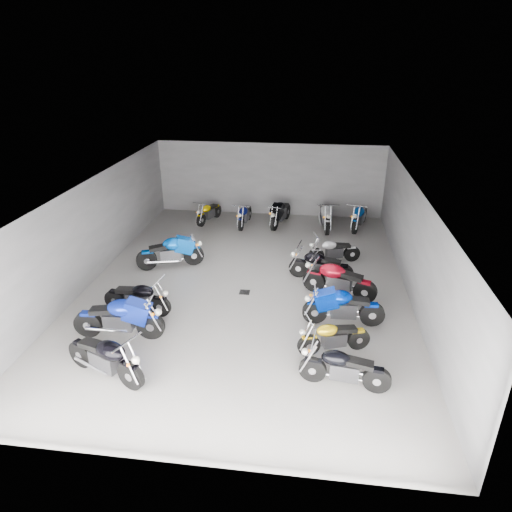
% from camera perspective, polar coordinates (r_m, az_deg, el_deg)
% --- Properties ---
extents(ground, '(14.00, 14.00, 0.00)m').
position_cam_1_polar(ground, '(14.63, -1.14, -3.62)').
color(ground, gray).
rests_on(ground, ground).
extents(wall_back, '(10.00, 0.10, 3.20)m').
position_cam_1_polar(wall_back, '(20.55, 1.72, 9.54)').
color(wall_back, slate).
rests_on(wall_back, ground).
extents(wall_left, '(0.10, 14.00, 3.20)m').
position_cam_1_polar(wall_left, '(15.46, -19.87, 2.96)').
color(wall_left, slate).
rests_on(wall_left, ground).
extents(wall_right, '(0.10, 14.00, 3.20)m').
position_cam_1_polar(wall_right, '(14.15, 19.27, 1.08)').
color(wall_right, slate).
rests_on(wall_right, ground).
extents(ceiling, '(10.00, 14.00, 0.04)m').
position_cam_1_polar(ceiling, '(13.42, -1.26, 8.60)').
color(ceiling, black).
rests_on(ceiling, wall_back).
extents(drain_grate, '(0.32, 0.32, 0.01)m').
position_cam_1_polar(drain_grate, '(14.20, -1.44, -4.54)').
color(drain_grate, black).
rests_on(drain_grate, ground).
extents(motorcycle_left_a, '(2.15, 1.01, 1.00)m').
position_cam_1_polar(motorcycle_left_a, '(11.07, -18.32, -11.95)').
color(motorcycle_left_a, black).
rests_on(motorcycle_left_a, ground).
extents(motorcycle_left_b, '(2.39, 0.51, 1.05)m').
position_cam_1_polar(motorcycle_left_b, '(12.35, -16.67, -7.46)').
color(motorcycle_left_b, black).
rests_on(motorcycle_left_b, ground).
extents(motorcycle_left_c, '(2.04, 0.49, 0.90)m').
position_cam_1_polar(motorcycle_left_c, '(13.35, -14.57, -5.05)').
color(motorcycle_left_c, black).
rests_on(motorcycle_left_c, ground).
extents(motorcycle_left_e, '(2.19, 1.02, 1.02)m').
position_cam_1_polar(motorcycle_left_e, '(15.85, -10.57, 0.47)').
color(motorcycle_left_e, black).
rests_on(motorcycle_left_e, ground).
extents(motorcycle_right_a, '(2.03, 0.48, 0.89)m').
position_cam_1_polar(motorcycle_right_a, '(10.51, 10.89, -13.58)').
color(motorcycle_right_a, black).
rests_on(motorcycle_right_a, ground).
extents(motorcycle_right_b, '(1.80, 0.73, 0.82)m').
position_cam_1_polar(motorcycle_right_b, '(11.52, 9.64, -9.92)').
color(motorcycle_right_b, black).
rests_on(motorcycle_right_b, ground).
extents(motorcycle_right_c, '(2.23, 0.45, 0.98)m').
position_cam_1_polar(motorcycle_right_c, '(12.61, 10.77, -6.26)').
color(motorcycle_right_c, black).
rests_on(motorcycle_right_c, ground).
extents(motorcycle_right_d, '(2.22, 0.84, 1.01)m').
position_cam_1_polar(motorcycle_right_d, '(13.95, 10.27, -2.98)').
color(motorcycle_right_d, black).
rests_on(motorcycle_right_d, ground).
extents(motorcycle_right_e, '(2.10, 0.54, 0.93)m').
position_cam_1_polar(motorcycle_right_e, '(14.88, 8.01, -1.19)').
color(motorcycle_right_e, black).
rests_on(motorcycle_right_e, ground).
extents(motorcycle_right_f, '(1.84, 0.64, 0.83)m').
position_cam_1_polar(motorcycle_right_f, '(16.20, 9.68, 0.68)').
color(motorcycle_right_f, black).
rests_on(motorcycle_right_f, ground).
extents(motorcycle_back_b, '(0.73, 1.81, 0.82)m').
position_cam_1_polar(motorcycle_back_b, '(19.92, -5.93, 5.48)').
color(motorcycle_back_b, black).
rests_on(motorcycle_back_b, ground).
extents(motorcycle_back_c, '(0.43, 1.96, 0.86)m').
position_cam_1_polar(motorcycle_back_c, '(19.43, -1.44, 5.17)').
color(motorcycle_back_c, black).
rests_on(motorcycle_back_c, ground).
extents(motorcycle_back_d, '(0.71, 2.19, 0.98)m').
position_cam_1_polar(motorcycle_back_d, '(19.49, 3.06, 5.41)').
color(motorcycle_back_d, black).
rests_on(motorcycle_back_d, ground).
extents(motorcycle_back_e, '(0.52, 2.34, 1.03)m').
position_cam_1_polar(motorcycle_back_e, '(19.29, 8.66, 5.03)').
color(motorcycle_back_e, black).
rests_on(motorcycle_back_e, ground).
extents(motorcycle_back_f, '(0.79, 2.15, 0.97)m').
position_cam_1_polar(motorcycle_back_f, '(19.58, 12.82, 4.90)').
color(motorcycle_back_f, black).
rests_on(motorcycle_back_f, ground).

